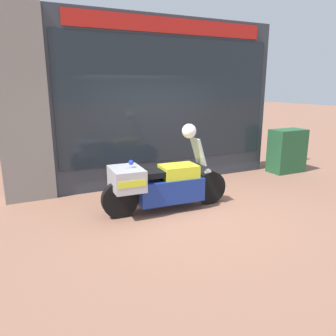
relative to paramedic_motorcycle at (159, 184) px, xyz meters
name	(u,v)px	position (x,y,z in m)	size (l,w,h in m)	color
ground_plane	(192,209)	(0.59, -0.18, -0.52)	(60.00, 60.00, 0.00)	#8E604C
shop_building	(132,103)	(0.15, 1.82, 1.37)	(6.37, 0.55, 3.77)	#333842
window_display	(166,162)	(1.00, 1.85, -0.07)	(4.95, 0.30, 1.88)	slate
paramedic_motorcycle	(159,184)	(0.00, 0.00, 0.00)	(2.46, 0.74, 1.34)	black
utility_cabinet	(287,151)	(4.26, 1.14, 0.05)	(0.93, 0.54, 1.15)	#235633
white_helmet	(189,131)	(0.59, -0.03, 0.95)	(0.27, 0.27, 0.27)	white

